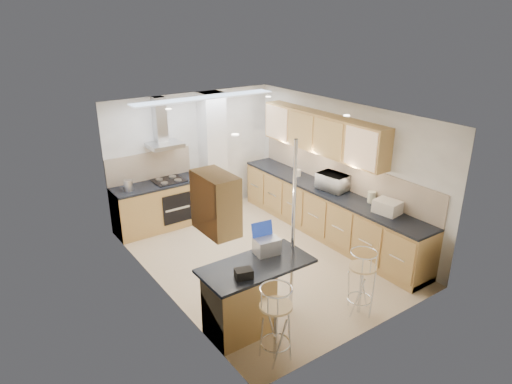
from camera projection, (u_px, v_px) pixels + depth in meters
ground at (261, 257)px, 7.88m from camera, size 4.80×4.80×0.00m
room_shell at (264, 163)px, 7.77m from camera, size 3.64×4.84×2.51m
right_counter at (327, 212)px, 8.51m from camera, size 0.63×4.40×0.92m
back_counter at (158, 206)px, 8.81m from camera, size 1.70×0.63×0.92m
peninsula at (256, 295)px, 6.00m from camera, size 1.47×0.72×0.94m
microwave at (333, 182)px, 8.28m from camera, size 0.44×0.60×0.30m
laptop at (267, 246)px, 6.06m from camera, size 0.35×0.28×0.22m
bag at (244, 274)px, 5.52m from camera, size 0.25×0.21×0.12m
bar_stool_near at (276, 324)px, 5.40m from camera, size 0.54×0.54×1.01m
bar_stool_end at (361, 282)px, 6.27m from camera, size 0.49×0.49×0.97m
jar_a at (325, 179)px, 8.61m from camera, size 0.14×0.14×0.18m
jar_b at (298, 173)px, 9.01m from camera, size 0.13×0.13×0.13m
jar_c at (372, 197)px, 7.75m from camera, size 0.14×0.14×0.19m
jar_d at (336, 189)px, 8.19m from camera, size 0.11×0.11×0.12m
bread_bin at (387, 207)px, 7.34m from camera, size 0.37×0.44×0.21m
kettle at (128, 185)px, 8.26m from camera, size 0.16×0.16×0.20m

